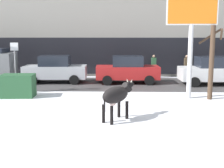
# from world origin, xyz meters

# --- Properties ---
(ground_plane) EXTENTS (120.00, 120.00, 0.00)m
(ground_plane) POSITION_xyz_m (0.00, 0.00, 0.00)
(ground_plane) COLOR white
(road_strip) EXTENTS (60.00, 5.60, 0.01)m
(road_strip) POSITION_xyz_m (0.00, 8.21, 0.00)
(road_strip) COLOR #423F3F
(road_strip) RESTS_ON ground
(cow_black) EXTENTS (1.45, 1.78, 1.54)m
(cow_black) POSITION_xyz_m (0.44, -0.40, 0.99)
(cow_black) COLOR black
(cow_black) RESTS_ON ground
(billboard) EXTENTS (2.53, 0.31, 5.56)m
(billboard) POSITION_xyz_m (4.11, 3.79, 4.31)
(billboard) COLOR silver
(billboard) RESTS_ON ground
(car_silver_sedan) EXTENTS (4.27, 2.13, 1.84)m
(car_silver_sedan) POSITION_xyz_m (-3.89, 8.58, 0.91)
(car_silver_sedan) COLOR #B7BABF
(car_silver_sedan) RESTS_ON ground
(car_red_sedan) EXTENTS (4.27, 2.13, 1.84)m
(car_red_sedan) POSITION_xyz_m (1.02, 8.52, 0.91)
(car_red_sedan) COLOR red
(car_red_sedan) RESTS_ON ground
(car_white_sedan) EXTENTS (4.27, 2.13, 1.84)m
(car_white_sedan) POSITION_xyz_m (6.52, 8.02, 0.91)
(car_white_sedan) COLOR white
(car_white_sedan) RESTS_ON ground
(pedestrian_near_billboard) EXTENTS (0.36, 0.24, 1.73)m
(pedestrian_near_billboard) POSITION_xyz_m (5.49, 11.03, 0.88)
(pedestrian_near_billboard) COLOR #282833
(pedestrian_near_billboard) RESTS_ON ground
(pedestrian_by_cars) EXTENTS (0.36, 0.24, 1.73)m
(pedestrian_by_cars) POSITION_xyz_m (3.03, 11.03, 0.88)
(pedestrian_by_cars) COLOR #282833
(pedestrian_by_cars) RESTS_ON ground
(bare_tree_right_lot) EXTENTS (1.15, 1.14, 3.73)m
(bare_tree_right_lot) POSITION_xyz_m (5.16, 3.61, 2.01)
(bare_tree_right_lot) COLOR #4C3828
(bare_tree_right_lot) RESTS_ON ground
(dumpster) EXTENTS (1.76, 1.20, 1.20)m
(dumpster) POSITION_xyz_m (-4.85, 3.83, 0.60)
(dumpster) COLOR #285633
(dumpster) RESTS_ON ground
(street_sign) EXTENTS (0.44, 0.08, 2.82)m
(street_sign) POSITION_xyz_m (-5.38, 5.06, 1.67)
(street_sign) COLOR gray
(street_sign) RESTS_ON ground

